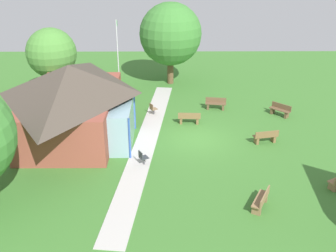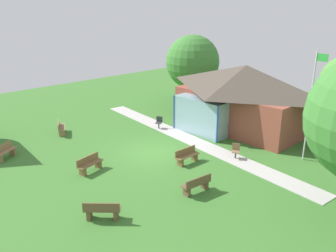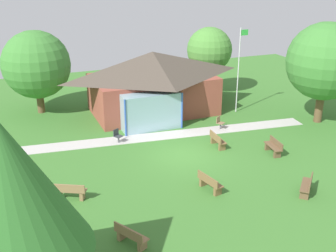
{
  "view_description": "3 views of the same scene",
  "coord_description": "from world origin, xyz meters",
  "px_view_note": "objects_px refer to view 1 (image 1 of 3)",
  "views": [
    {
      "loc": [
        -21.33,
        1.95,
        10.91
      ],
      "look_at": [
        -0.06,
        1.8,
        0.96
      ],
      "focal_mm": 41.32,
      "sensor_mm": 36.0,
      "label": 1
    },
    {
      "loc": [
        14.32,
        -12.65,
        8.22
      ],
      "look_at": [
        -0.34,
        1.48,
        1.25
      ],
      "focal_mm": 36.96,
      "sensor_mm": 36.0,
      "label": 2
    },
    {
      "loc": [
        -9.08,
        -19.98,
        10.39
      ],
      "look_at": [
        -0.52,
        1.18,
        1.45
      ],
      "focal_mm": 44.92,
      "sensor_mm": 36.0,
      "label": 3
    }
  ],
  "objects_px": {
    "pavilion": "(74,99)",
    "patio_chair_west": "(143,158)",
    "patio_chair_lawn_spare": "(153,109)",
    "bench_mid_left": "(261,200)",
    "bench_rear_near_path": "(189,118)",
    "bench_front_right": "(280,110)",
    "bench_mid_right": "(216,104)",
    "tree_behind_pavilion_right": "(51,53)",
    "flagpole": "(118,58)",
    "tree_east_hedge": "(171,34)",
    "bench_front_center": "(266,137)"
  },
  "relations": [
    {
      "from": "pavilion",
      "to": "patio_chair_west",
      "type": "height_order",
      "value": "pavilion"
    },
    {
      "from": "pavilion",
      "to": "patio_chair_lawn_spare",
      "type": "distance_m",
      "value": 5.94
    },
    {
      "from": "bench_mid_left",
      "to": "bench_rear_near_path",
      "type": "bearing_deg",
      "value": 44.59
    },
    {
      "from": "bench_front_right",
      "to": "bench_mid_left",
      "type": "bearing_deg",
      "value": 115.65
    },
    {
      "from": "bench_mid_right",
      "to": "patio_chair_lawn_spare",
      "type": "distance_m",
      "value": 4.68
    },
    {
      "from": "bench_rear_near_path",
      "to": "patio_chair_lawn_spare",
      "type": "distance_m",
      "value": 2.9
    },
    {
      "from": "pavilion",
      "to": "bench_front_right",
      "type": "xyz_separation_m",
      "value": [
        2.81,
        -13.72,
        -1.95
      ]
    },
    {
      "from": "tree_behind_pavilion_right",
      "to": "bench_front_right",
      "type": "bearing_deg",
      "value": -100.81
    },
    {
      "from": "flagpole",
      "to": "patio_chair_west",
      "type": "height_order",
      "value": "flagpole"
    },
    {
      "from": "bench_rear_near_path",
      "to": "tree_behind_pavilion_right",
      "type": "relative_size",
      "value": 0.27
    },
    {
      "from": "bench_mid_left",
      "to": "bench_rear_near_path",
      "type": "relative_size",
      "value": 1.01
    },
    {
      "from": "bench_rear_near_path",
      "to": "flagpole",
      "type": "bearing_deg",
      "value": 142.36
    },
    {
      "from": "pavilion",
      "to": "tree_east_hedge",
      "type": "relative_size",
      "value": 1.41
    },
    {
      "from": "bench_mid_right",
      "to": "patio_chair_west",
      "type": "bearing_deg",
      "value": 66.1
    },
    {
      "from": "bench_mid_right",
      "to": "bench_front_center",
      "type": "xyz_separation_m",
      "value": [
        -5.4,
        -2.39,
        0.0
      ]
    },
    {
      "from": "tree_east_hedge",
      "to": "tree_behind_pavilion_right",
      "type": "xyz_separation_m",
      "value": [
        -4.02,
        8.86,
        -0.56
      ]
    },
    {
      "from": "bench_mid_left",
      "to": "bench_front_right",
      "type": "distance_m",
      "value": 11.23
    },
    {
      "from": "bench_front_right",
      "to": "bench_front_center",
      "type": "height_order",
      "value": "same"
    },
    {
      "from": "flagpole",
      "to": "bench_front_right",
      "type": "height_order",
      "value": "flagpole"
    },
    {
      "from": "tree_east_hedge",
      "to": "bench_rear_near_path",
      "type": "bearing_deg",
      "value": -172.27
    },
    {
      "from": "pavilion",
      "to": "flagpole",
      "type": "height_order",
      "value": "flagpole"
    },
    {
      "from": "pavilion",
      "to": "bench_rear_near_path",
      "type": "distance_m",
      "value": 7.63
    },
    {
      "from": "bench_mid_left",
      "to": "bench_front_right",
      "type": "bearing_deg",
      "value": 8.59
    },
    {
      "from": "pavilion",
      "to": "tree_east_hedge",
      "type": "bearing_deg",
      "value": -31.35
    },
    {
      "from": "tree_east_hedge",
      "to": "bench_mid_right",
      "type": "bearing_deg",
      "value": -151.43
    },
    {
      "from": "bench_mid_left",
      "to": "patio_chair_lawn_spare",
      "type": "bearing_deg",
      "value": 53.91
    },
    {
      "from": "bench_mid_right",
      "to": "patio_chair_lawn_spare",
      "type": "bearing_deg",
      "value": 20.79
    },
    {
      "from": "bench_rear_near_path",
      "to": "bench_mid_right",
      "type": "bearing_deg",
      "value": 53.76
    },
    {
      "from": "patio_chair_west",
      "to": "tree_east_hedge",
      "type": "distance_m",
      "value": 14.52
    },
    {
      "from": "patio_chair_west",
      "to": "tree_east_hedge",
      "type": "height_order",
      "value": "tree_east_hedge"
    },
    {
      "from": "bench_front_center",
      "to": "patio_chair_west",
      "type": "distance_m",
      "value": 7.74
    },
    {
      "from": "tree_east_hedge",
      "to": "flagpole",
      "type": "bearing_deg",
      "value": 136.72
    },
    {
      "from": "patio_chair_lawn_spare",
      "to": "tree_behind_pavilion_right",
      "type": "xyz_separation_m",
      "value": [
        2.98,
        7.54,
        3.27
      ]
    },
    {
      "from": "pavilion",
      "to": "bench_front_center",
      "type": "relative_size",
      "value": 6.18
    },
    {
      "from": "tree_east_hedge",
      "to": "patio_chair_lawn_spare",
      "type": "bearing_deg",
      "value": 169.34
    },
    {
      "from": "bench_mid_left",
      "to": "tree_east_hedge",
      "type": "bearing_deg",
      "value": 40.41
    },
    {
      "from": "bench_mid_right",
      "to": "bench_front_right",
      "type": "bearing_deg",
      "value": 172.37
    },
    {
      "from": "bench_mid_left",
      "to": "bench_rear_near_path",
      "type": "height_order",
      "value": "same"
    },
    {
      "from": "pavilion",
      "to": "bench_front_right",
      "type": "distance_m",
      "value": 14.14
    },
    {
      "from": "bench_mid_right",
      "to": "tree_behind_pavilion_right",
      "type": "xyz_separation_m",
      "value": [
        1.93,
        12.1,
        3.29
      ]
    },
    {
      "from": "patio_chair_lawn_spare",
      "to": "tree_east_hedge",
      "type": "height_order",
      "value": "tree_east_hedge"
    },
    {
      "from": "bench_mid_right",
      "to": "tree_east_hedge",
      "type": "distance_m",
      "value": 7.79
    },
    {
      "from": "bench_mid_right",
      "to": "patio_chair_lawn_spare",
      "type": "xyz_separation_m",
      "value": [
        -1.05,
        4.56,
        0.01
      ]
    },
    {
      "from": "bench_mid_right",
      "to": "bench_mid_left",
      "type": "height_order",
      "value": "same"
    },
    {
      "from": "patio_chair_lawn_spare",
      "to": "bench_mid_left",
      "type": "bearing_deg",
      "value": -7.84
    },
    {
      "from": "patio_chair_west",
      "to": "bench_mid_right",
      "type": "bearing_deg",
      "value": 117.53
    },
    {
      "from": "flagpole",
      "to": "bench_front_center",
      "type": "distance_m",
      "value": 12.32
    },
    {
      "from": "patio_chair_lawn_spare",
      "to": "tree_behind_pavilion_right",
      "type": "relative_size",
      "value": 0.15
    },
    {
      "from": "bench_rear_near_path",
      "to": "patio_chair_west",
      "type": "xyz_separation_m",
      "value": [
        -5.39,
        2.83,
        0.01
      ]
    },
    {
      "from": "tree_behind_pavilion_right",
      "to": "bench_rear_near_path",
      "type": "bearing_deg",
      "value": -114.21
    }
  ]
}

